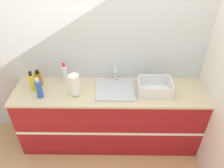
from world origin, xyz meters
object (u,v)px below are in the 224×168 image
(paper_towel_roll, at_px, (74,85))
(bottle_white_spray, at_px, (65,74))
(bottle_blue, at_px, (39,89))
(sink, at_px, (115,89))
(bottle_yellow, at_px, (32,82))
(bottle_amber, at_px, (39,78))
(dish_rack, at_px, (154,88))

(paper_towel_roll, relative_size, bottle_white_spray, 0.95)
(bottle_blue, distance_m, bottle_white_spray, 0.38)
(sink, relative_size, paper_towel_roll, 1.79)
(bottle_yellow, distance_m, bottle_blue, 0.16)
(bottle_amber, relative_size, bottle_blue, 0.79)
(paper_towel_roll, height_order, bottle_yellow, bottle_yellow)
(bottle_blue, relative_size, bottle_white_spray, 0.93)
(dish_rack, bearing_deg, bottle_yellow, 179.24)
(paper_towel_roll, height_order, bottle_white_spray, bottle_white_spray)
(paper_towel_roll, bearing_deg, bottle_yellow, 172.92)
(sink, xyz_separation_m, bottle_white_spray, (-0.63, 0.16, 0.11))
(bottle_white_spray, bearing_deg, paper_towel_roll, -56.94)
(bottle_yellow, bearing_deg, paper_towel_roll, -7.08)
(sink, relative_size, bottle_white_spray, 1.69)
(dish_rack, xyz_separation_m, bottle_blue, (-1.33, -0.10, 0.06))
(bottle_blue, height_order, bottle_white_spray, bottle_white_spray)
(sink, bearing_deg, bottle_yellow, -178.92)
(paper_towel_roll, relative_size, dish_rack, 0.67)
(bottle_yellow, xyz_separation_m, bottle_blue, (0.11, -0.12, -0.00))
(dish_rack, relative_size, bottle_blue, 1.51)
(sink, height_order, bottle_yellow, bottle_yellow)
(bottle_blue, bearing_deg, sink, 8.97)
(paper_towel_roll, height_order, bottle_amber, paper_towel_roll)
(bottle_yellow, bearing_deg, dish_rack, -0.76)
(sink, distance_m, dish_rack, 0.47)
(sink, height_order, paper_towel_roll, paper_towel_roll)
(bottle_yellow, distance_m, bottle_amber, 0.13)
(bottle_amber, bearing_deg, bottle_white_spray, 10.13)
(sink, bearing_deg, dish_rack, -4.63)
(bottle_blue, bearing_deg, bottle_yellow, 133.19)
(dish_rack, height_order, bottle_yellow, bottle_yellow)
(dish_rack, bearing_deg, bottle_white_spray, 169.85)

